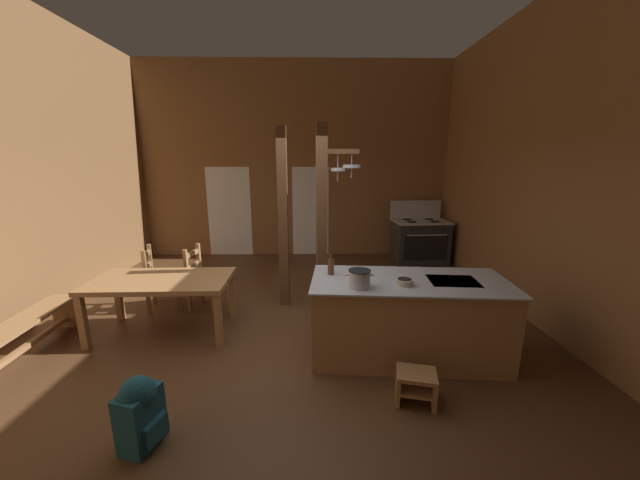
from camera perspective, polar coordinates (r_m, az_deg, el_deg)
ground_plane at (r=4.48m, az=-6.50°, el=-17.02°), size 7.66×8.90×0.10m
wall_back at (r=7.98m, az=-4.16°, el=12.91°), size 7.66×0.14×4.32m
wall_right at (r=4.94m, az=38.31°, el=9.96°), size 0.14×8.90×4.32m
glazed_door_back_left at (r=8.22m, az=-14.90°, el=4.57°), size 1.00×0.01×2.05m
glazed_panel_back_right at (r=7.99m, az=-1.59°, el=4.77°), size 0.84×0.01×2.05m
kitchen_island at (r=4.09m, az=14.39°, el=-12.49°), size 2.23×1.14×0.91m
stove_range at (r=7.73m, az=16.26°, el=-0.14°), size 1.18×0.88×1.32m
support_post_with_pot_rack at (r=4.61m, az=0.64°, el=3.58°), size 0.59×0.25×2.67m
support_post_center at (r=5.10m, az=-6.18°, el=3.36°), size 0.14×0.14×2.67m
step_stool at (r=3.54m, az=15.73°, el=-22.20°), size 0.41×0.35×0.30m
dining_table at (r=4.81m, az=-24.92°, el=-6.85°), size 1.71×0.93×0.74m
ladderback_chair_near_window at (r=5.73m, az=-25.29°, el=-5.86°), size 0.53×0.53×0.95m
ladderback_chair_by_post at (r=5.48m, az=-19.04°, el=-6.15°), size 0.51×0.51×0.95m
bench_along_left_wall at (r=5.20m, az=-41.35°, el=-11.59°), size 0.47×1.66×0.44m
backpack at (r=3.26m, az=-27.92°, el=-23.86°), size 0.36×0.37×0.60m
stockpot_on_counter at (r=3.57m, az=6.61°, el=-6.45°), size 0.30×0.23×0.19m
mixing_bowl_on_counter at (r=3.74m, az=13.95°, el=-6.80°), size 0.18×0.18×0.06m
bottle_tall_on_counter at (r=3.94m, az=1.83°, el=-4.36°), size 0.08×0.08×0.25m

